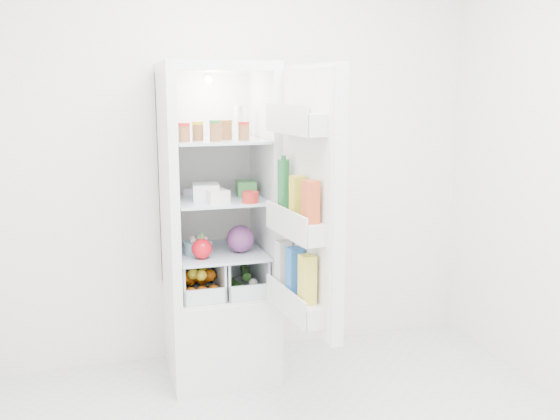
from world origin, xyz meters
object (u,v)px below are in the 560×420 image
object	(u,v)px
mushroom_bowl	(198,248)
fridge_door	(307,206)
red_cabbage	(240,239)
refrigerator	(218,262)

from	to	relation	value
mushroom_bowl	fridge_door	bearing A→B (deg)	-49.50
red_cabbage	mushroom_bowl	distance (m)	0.24
mushroom_bowl	fridge_door	size ratio (longest dim) A/B	0.12
refrigerator	mushroom_bowl	xyz separation A→B (m)	(-0.13, -0.10, 0.12)
mushroom_bowl	red_cabbage	bearing A→B (deg)	-5.90
refrigerator	red_cabbage	world-z (taller)	refrigerator
mushroom_bowl	fridge_door	xyz separation A→B (m)	(0.46, -0.53, 0.31)
refrigerator	fridge_door	xyz separation A→B (m)	(0.33, -0.64, 0.43)
red_cabbage	fridge_door	bearing A→B (deg)	-66.74
fridge_door	red_cabbage	bearing A→B (deg)	17.87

